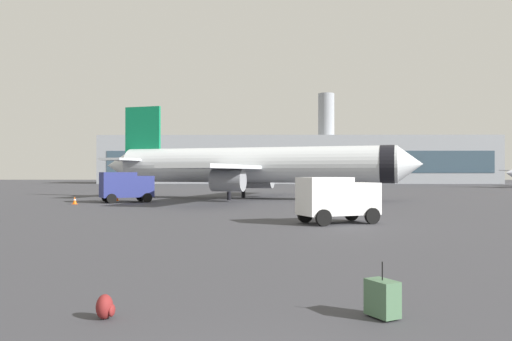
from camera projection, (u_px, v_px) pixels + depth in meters
airplane_at_gate at (252, 165)px, 54.44m from camera, size 35.17×32.07×10.50m
service_truck at (126, 186)px, 48.31m from camera, size 5.27×4.27×2.90m
cargo_van at (337, 198)px, 28.19m from camera, size 4.83×3.67×2.60m
safety_cone_near at (346, 208)px, 35.68m from camera, size 0.44×0.44×0.74m
safety_cone_mid at (117, 198)px, 50.95m from camera, size 0.44×0.44×0.62m
safety_cone_far at (75, 200)px, 45.44m from camera, size 0.44×0.44×0.70m
rolling_suitcase at (382, 298)px, 9.82m from camera, size 0.66×0.75×1.10m
traveller_backpack at (105, 307)px, 9.75m from camera, size 0.36×0.40×0.48m
terminal_building at (297, 160)px, 137.88m from camera, size 104.56×18.57×24.59m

